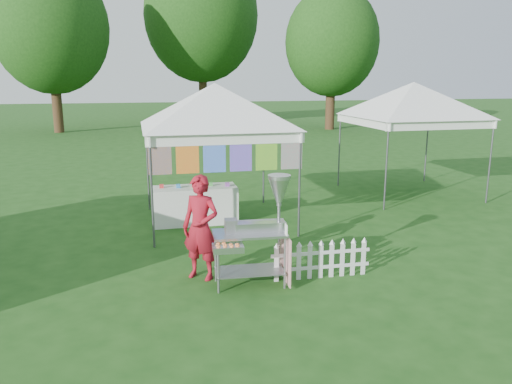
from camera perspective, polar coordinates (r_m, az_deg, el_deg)
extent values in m
plane|color=#1B4814|center=(7.84, -0.32, -10.40)|extent=(120.00, 120.00, 0.00)
cylinder|color=#59595E|center=(9.32, -11.82, -0.09)|extent=(0.04, 0.04, 2.10)
cylinder|color=#59595E|center=(9.81, 4.99, 0.78)|extent=(0.04, 0.04, 2.10)
cylinder|color=#59595E|center=(12.11, -12.28, 2.85)|extent=(0.04, 0.04, 2.10)
cylinder|color=#59595E|center=(12.49, 0.87, 3.45)|extent=(0.04, 0.04, 2.10)
cube|color=white|center=(9.30, -3.27, 6.08)|extent=(3.00, 0.03, 0.22)
cube|color=white|center=(12.09, -5.71, 7.62)|extent=(3.00, 0.03, 0.22)
pyramid|color=white|center=(10.64, -4.75, 12.32)|extent=(4.24, 4.24, 0.90)
cylinder|color=#59595E|center=(9.29, -3.28, 6.57)|extent=(3.00, 0.03, 0.03)
cube|color=orange|center=(9.20, -10.95, 4.10)|extent=(0.42, 0.01, 0.70)
cube|color=red|center=(9.24, -7.85, 4.24)|extent=(0.42, 0.01, 0.70)
cube|color=#1A33D0|center=(9.30, -4.77, 4.38)|extent=(0.42, 0.01, 0.70)
cube|color=#AD1BC3|center=(9.38, -1.75, 4.50)|extent=(0.42, 0.01, 0.70)
cube|color=#178B25|center=(9.50, 1.22, 4.60)|extent=(0.42, 0.01, 0.70)
cube|color=#33BFA0|center=(9.64, 4.10, 4.69)|extent=(0.42, 0.01, 0.70)
cylinder|color=#59595E|center=(12.21, 14.67, 2.81)|extent=(0.04, 0.04, 2.10)
cylinder|color=#59595E|center=(13.77, 25.18, 3.11)|extent=(0.04, 0.04, 2.10)
cylinder|color=#59595E|center=(14.74, 9.50, 4.73)|extent=(0.04, 0.04, 2.10)
cylinder|color=#59595E|center=(16.06, 18.92, 4.87)|extent=(0.04, 0.04, 2.10)
cube|color=white|center=(12.82, 20.57, 7.16)|extent=(3.00, 0.03, 0.22)
cube|color=white|center=(15.25, 14.61, 8.35)|extent=(3.00, 0.03, 0.22)
pyramid|color=white|center=(13.97, 17.62, 11.90)|extent=(4.24, 4.24, 0.90)
cylinder|color=#59595E|center=(12.81, 20.60, 7.52)|extent=(3.00, 0.03, 0.03)
cylinder|color=#382714|center=(31.33, -21.84, 9.95)|extent=(0.56, 0.56, 3.96)
ellipsoid|color=#255818|center=(31.43, -22.45, 16.99)|extent=(6.40, 6.40, 7.36)
cylinder|color=#382714|center=(35.32, -6.08, 11.73)|extent=(0.56, 0.56, 4.84)
ellipsoid|color=#255818|center=(35.55, -6.27, 19.38)|extent=(7.60, 7.60, 8.74)
cylinder|color=#382714|center=(31.29, 8.49, 10.31)|extent=(0.56, 0.56, 3.52)
ellipsoid|color=#255818|center=(31.33, 8.70, 16.61)|extent=(5.60, 5.60, 6.44)
cylinder|color=gray|center=(7.38, -4.34, -8.50)|extent=(0.04, 0.04, 0.82)
cylinder|color=gray|center=(7.53, 3.33, -8.05)|extent=(0.04, 0.04, 0.82)
cylinder|color=gray|center=(7.80, -4.64, -7.31)|extent=(0.04, 0.04, 0.82)
cylinder|color=gray|center=(7.94, 2.61, -6.91)|extent=(0.04, 0.04, 0.82)
cube|color=gray|center=(7.71, -0.73, -8.97)|extent=(1.08, 0.59, 0.01)
cube|color=#B7B7BC|center=(7.51, -0.74, -4.75)|extent=(1.13, 0.63, 0.04)
cube|color=#B7B7BC|center=(7.55, 0.45, -3.95)|extent=(0.79, 0.28, 0.14)
cube|color=gray|center=(7.48, -2.88, -3.88)|extent=(0.20, 0.21, 0.20)
cylinder|color=gray|center=(7.52, 2.65, -1.47)|extent=(0.05, 0.05, 0.82)
cone|color=#B7B7BC|center=(7.47, 2.67, 0.23)|extent=(0.35, 0.35, 0.37)
cylinder|color=#B7B7BC|center=(7.43, 2.68, 1.74)|extent=(0.37, 0.37, 0.05)
cube|color=#B7B7BC|center=(7.17, -3.22, -6.42)|extent=(0.46, 0.31, 0.09)
cube|color=pink|center=(7.74, 3.40, -7.44)|extent=(0.07, 0.69, 0.74)
cube|color=white|center=(7.33, 3.47, -4.33)|extent=(0.02, 0.13, 0.16)
imported|color=maroon|center=(7.82, -6.35, -4.07)|extent=(0.72, 0.67, 1.66)
cube|color=silver|center=(7.81, 2.35, -8.28)|extent=(0.07, 0.02, 0.56)
cube|color=silver|center=(7.85, 3.64, -8.18)|extent=(0.07, 0.02, 0.56)
cube|color=silver|center=(7.90, 4.91, -8.07)|extent=(0.07, 0.02, 0.56)
cube|color=silver|center=(7.95, 6.17, -7.96)|extent=(0.07, 0.02, 0.56)
cube|color=silver|center=(8.01, 7.41, -7.85)|extent=(0.07, 0.02, 0.56)
cube|color=silver|center=(8.06, 8.63, -7.73)|extent=(0.07, 0.02, 0.56)
cube|color=silver|center=(8.12, 9.83, -7.62)|extent=(0.07, 0.02, 0.56)
cube|color=silver|center=(8.19, 11.02, -7.50)|extent=(0.07, 0.02, 0.56)
cube|color=silver|center=(8.26, 12.18, -7.38)|extent=(0.07, 0.02, 0.56)
cube|color=silver|center=(8.04, 7.39, -8.51)|extent=(1.62, 0.08, 0.05)
cube|color=silver|center=(7.96, 7.44, -6.90)|extent=(1.62, 0.08, 0.05)
cube|color=white|center=(10.95, -6.98, -1.47)|extent=(1.80, 0.70, 0.80)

